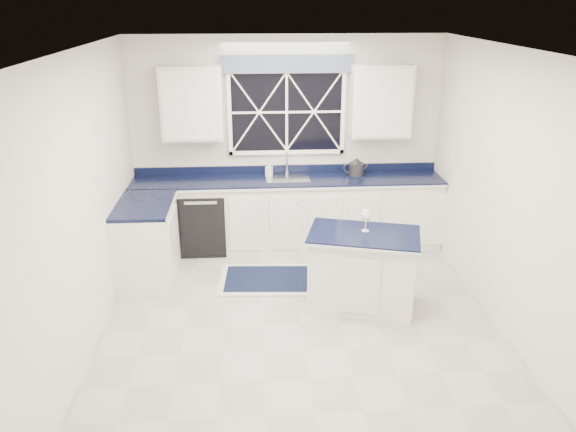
{
  "coord_description": "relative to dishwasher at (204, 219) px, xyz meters",
  "views": [
    {
      "loc": [
        -0.46,
        -4.91,
        3.12
      ],
      "look_at": [
        -0.1,
        0.4,
        1.04
      ],
      "focal_mm": 35.0,
      "sensor_mm": 36.0,
      "label": 1
    }
  ],
  "objects": [
    {
      "name": "wine_glass",
      "position": [
        1.81,
        -1.54,
        0.59
      ],
      "size": [
        0.1,
        0.1,
        0.23
      ],
      "color": "silver",
      "rests_on": "island"
    },
    {
      "name": "countertop",
      "position": [
        1.1,
        0.0,
        0.51
      ],
      "size": [
        3.98,
        0.64,
        0.04
      ],
      "primitive_type": "cube",
      "color": "black",
      "rests_on": "base_cabinets"
    },
    {
      "name": "back_wall",
      "position": [
        1.1,
        0.3,
        0.94
      ],
      "size": [
        4.0,
        0.1,
        2.7
      ],
      "primitive_type": "cube",
      "color": "silver",
      "rests_on": "ground"
    },
    {
      "name": "ground",
      "position": [
        1.1,
        -1.95,
        -0.41
      ],
      "size": [
        4.5,
        4.5,
        0.0
      ],
      "primitive_type": "plane",
      "color": "#A6A6A1",
      "rests_on": "ground"
    },
    {
      "name": "kettle",
      "position": [
        2.0,
        0.11,
        0.64
      ],
      "size": [
        0.32,
        0.22,
        0.23
      ],
      "rotation": [
        0.0,
        0.0,
        -0.12
      ],
      "color": "#313134",
      "rests_on": "countertop"
    },
    {
      "name": "upper_cabinets",
      "position": [
        1.1,
        0.13,
        1.49
      ],
      "size": [
        3.1,
        0.34,
        0.9
      ],
      "color": "silver",
      "rests_on": "ground"
    },
    {
      "name": "faucet",
      "position": [
        1.1,
        0.19,
        0.69
      ],
      "size": [
        0.05,
        0.2,
        0.3
      ],
      "color": "#B2B2B5",
      "rests_on": "countertop"
    },
    {
      "name": "base_cabinets",
      "position": [
        0.77,
        -0.17,
        0.04
      ],
      "size": [
        3.99,
        1.6,
        0.9
      ],
      "color": "silver",
      "rests_on": "ground"
    },
    {
      "name": "soap_bottle",
      "position": [
        0.86,
        0.14,
        0.62
      ],
      "size": [
        0.1,
        0.11,
        0.19
      ],
      "primitive_type": "imported",
      "rotation": [
        0.0,
        0.0,
        -0.27
      ],
      "color": "silver",
      "rests_on": "countertop"
    },
    {
      "name": "dishwasher",
      "position": [
        0.0,
        0.0,
        0.0
      ],
      "size": [
        0.6,
        0.58,
        0.82
      ],
      "primitive_type": "cube",
      "color": "black",
      "rests_on": "ground"
    },
    {
      "name": "island",
      "position": [
        1.78,
        -1.6,
        0.01
      ],
      "size": [
        1.27,
        0.96,
        0.84
      ],
      "rotation": [
        0.0,
        0.0,
        -0.27
      ],
      "color": "silver",
      "rests_on": "ground"
    },
    {
      "name": "rug",
      "position": [
        0.88,
        -0.97,
        -0.4
      ],
      "size": [
        1.34,
        0.86,
        0.02
      ],
      "rotation": [
        0.0,
        0.0,
        -0.06
      ],
      "color": "beige",
      "rests_on": "ground"
    },
    {
      "name": "window",
      "position": [
        1.1,
        0.25,
        1.42
      ],
      "size": [
        1.65,
        0.09,
        1.26
      ],
      "color": "black",
      "rests_on": "ground"
    }
  ]
}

